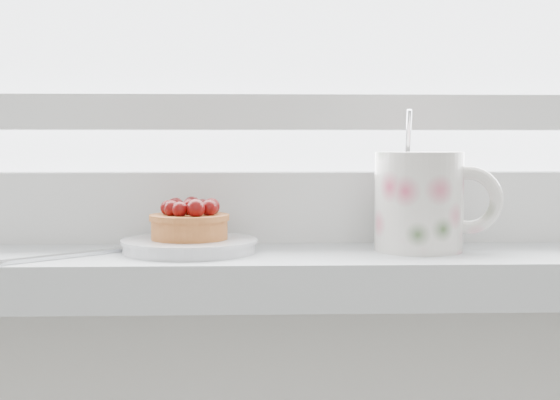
{
  "coord_description": "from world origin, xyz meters",
  "views": [
    {
      "loc": [
        -0.03,
        1.18,
        1.04
      ],
      "look_at": [
        -0.01,
        1.88,
        0.99
      ],
      "focal_mm": 50.0,
      "sensor_mm": 36.0,
      "label": 1
    }
  ],
  "objects_px": {
    "fork": "(86,253)",
    "saucer": "(190,246)",
    "raspberry_tart": "(190,221)",
    "floral_mug": "(422,199)"
  },
  "relations": [
    {
      "from": "floral_mug",
      "to": "fork",
      "type": "xyz_separation_m",
      "value": [
        -0.3,
        -0.02,
        -0.05
      ]
    },
    {
      "from": "raspberry_tart",
      "to": "floral_mug",
      "type": "distance_m",
      "value": 0.21
    },
    {
      "from": "floral_mug",
      "to": "fork",
      "type": "relative_size",
      "value": 0.83
    },
    {
      "from": "floral_mug",
      "to": "fork",
      "type": "distance_m",
      "value": 0.31
    },
    {
      "from": "floral_mug",
      "to": "raspberry_tart",
      "type": "bearing_deg",
      "value": -179.52
    },
    {
      "from": "raspberry_tart",
      "to": "fork",
      "type": "height_order",
      "value": "raspberry_tart"
    },
    {
      "from": "floral_mug",
      "to": "fork",
      "type": "height_order",
      "value": "floral_mug"
    },
    {
      "from": "saucer",
      "to": "raspberry_tart",
      "type": "height_order",
      "value": "raspberry_tart"
    },
    {
      "from": "fork",
      "to": "saucer",
      "type": "bearing_deg",
      "value": 11.15
    },
    {
      "from": "saucer",
      "to": "floral_mug",
      "type": "relative_size",
      "value": 0.95
    }
  ]
}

